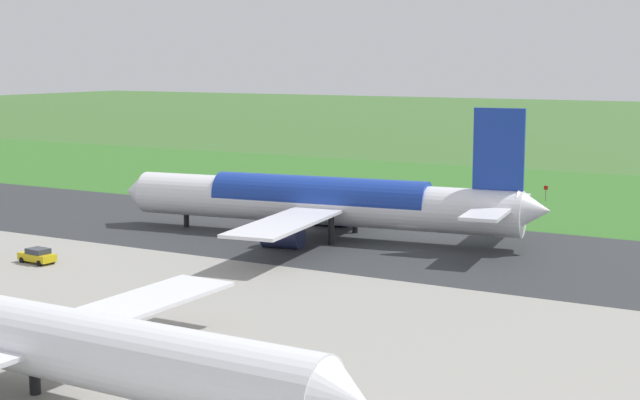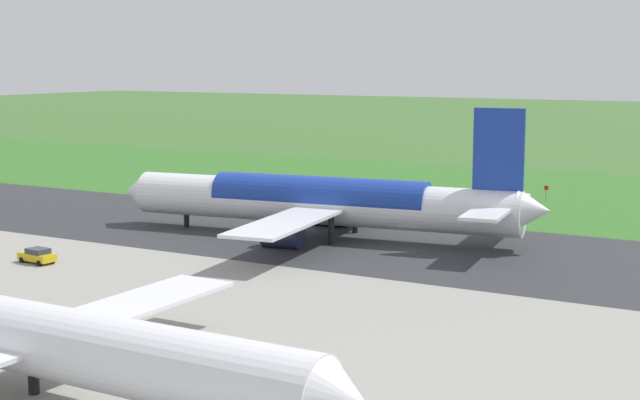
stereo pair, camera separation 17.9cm
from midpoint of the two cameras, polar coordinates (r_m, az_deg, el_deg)
The scene contains 8 objects.
ground_plane at distance 107.55m, azimuth 5.43°, elevation -2.82°, with size 800.00×800.00×0.00m, color #3D662D.
runway_asphalt at distance 107.55m, azimuth 5.43°, elevation -2.81°, with size 600.00×32.03×0.06m, color #2D3033.
grass_verge_foreground at distance 145.34m, azimuth 12.07°, elevation -0.01°, with size 600.00×80.00×0.04m, color #346B27.
airliner_main at distance 111.82m, azimuth 0.23°, elevation -0.09°, with size 54.10×44.41×15.88m.
airliner_parked_mid at distance 62.62m, azimuth -17.12°, elevation -7.85°, with size 47.62×38.86×13.94m.
service_car_followme at distance 102.49m, azimuth -16.67°, elevation -3.23°, with size 4.36×2.26×1.62m.
no_stopping_sign at distance 145.17m, azimuth 13.54°, elevation 0.48°, with size 0.60×0.10×2.32m.
traffic_cone_orange at distance 144.51m, azimuth 11.94°, elevation 0.05°, with size 0.40×0.40×0.55m, color orange.
Camera 2 is at (-43.10, 96.26, 21.00)m, focal length 52.97 mm.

